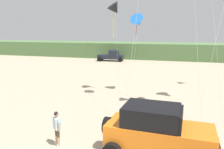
# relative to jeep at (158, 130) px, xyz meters

# --- Properties ---
(dune_ridge) EXTENTS (90.00, 9.24, 3.01)m
(dune_ridge) POSITION_rel_jeep_xyz_m (-6.06, 37.83, 0.30)
(dune_ridge) COLOR #567A47
(dune_ridge) RESTS_ON ground_plane
(jeep) EXTENTS (4.90, 2.53, 2.26)m
(jeep) POSITION_rel_jeep_xyz_m (0.00, 0.00, 0.00)
(jeep) COLOR orange
(jeep) RESTS_ON ground_plane
(person_watching) EXTENTS (0.51, 0.46, 1.67)m
(person_watching) POSITION_rel_jeep_xyz_m (-4.61, -0.33, -0.26)
(person_watching) COLOR tan
(person_watching) RESTS_ON ground_plane
(distant_pickup) EXTENTS (4.76, 2.77, 1.98)m
(distant_pickup) POSITION_rel_jeep_xyz_m (-11.33, 30.31, -0.26)
(distant_pickup) COLOR #1E232D
(distant_pickup) RESTS_ON ground_plane
(kite_purple_stunt) EXTENTS (1.54, 1.70, 7.81)m
(kite_purple_stunt) POSITION_rel_jeep_xyz_m (-4.76, 9.87, 5.92)
(kite_purple_stunt) COLOR black
(kite_purple_stunt) RESTS_ON ground_plane
(kite_black_sled) EXTENTS (1.55, 2.84, 6.93)m
(kite_black_sled) POSITION_rel_jeep_xyz_m (-2.90, 10.56, 4.89)
(kite_black_sled) COLOR blue
(kite_black_sled) RESTS_ON ground_plane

